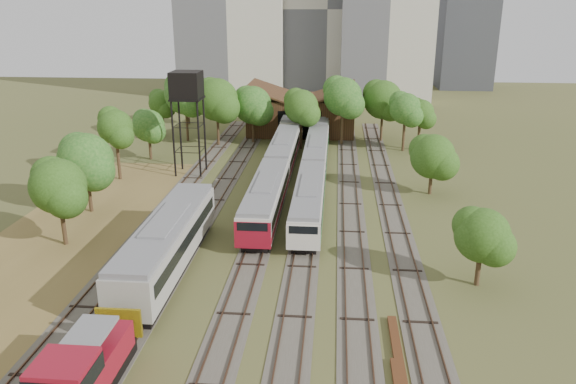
# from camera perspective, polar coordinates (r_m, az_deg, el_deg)

# --- Properties ---
(ground) EXTENTS (240.00, 240.00, 0.00)m
(ground) POSITION_cam_1_polar(r_m,az_deg,el_deg) (34.65, -3.12, -15.18)
(ground) COLOR #475123
(ground) RESTS_ON ground
(dry_grass_patch) EXTENTS (14.00, 60.00, 0.04)m
(dry_grass_patch) POSITION_cam_1_polar(r_m,az_deg,el_deg) (46.87, -24.22, -7.36)
(dry_grass_patch) COLOR brown
(dry_grass_patch) RESTS_ON ground
(tracks) EXTENTS (24.60, 80.00, 0.19)m
(tracks) POSITION_cam_1_polar(r_m,az_deg,el_deg) (57.03, -0.34, -1.04)
(tracks) COLOR #4C473D
(tracks) RESTS_ON ground
(railcar_red_set) EXTENTS (2.94, 34.58, 3.63)m
(railcar_red_set) POSITION_cam_1_polar(r_m,az_deg,el_deg) (60.42, -1.25, 1.97)
(railcar_red_set) COLOR black
(railcar_red_set) RESTS_ON ground
(railcar_green_set) EXTENTS (2.74, 52.08, 3.38)m
(railcar_green_set) POSITION_cam_1_polar(r_m,az_deg,el_deg) (68.70, 2.87, 3.91)
(railcar_green_set) COLOR black
(railcar_green_set) RESTS_ON ground
(railcar_rear) EXTENTS (3.04, 16.07, 3.76)m
(railcar_rear) POSITION_cam_1_polar(r_m,az_deg,el_deg) (86.75, 0.68, 7.19)
(railcar_rear) COLOR black
(railcar_rear) RESTS_ON ground
(shunter_locomotive) EXTENTS (2.75, 8.10, 3.60)m
(shunter_locomotive) POSITION_cam_1_polar(r_m,az_deg,el_deg) (31.25, -20.11, -16.82)
(shunter_locomotive) COLOR black
(shunter_locomotive) RESTS_ON ground
(old_grey_coach) EXTENTS (3.29, 18.00, 4.08)m
(old_grey_coach) POSITION_cam_1_polar(r_m,az_deg,el_deg) (43.10, -12.11, -5.08)
(old_grey_coach) COLOR black
(old_grey_coach) RESTS_ON ground
(water_tower) EXTENTS (3.46, 3.46, 11.95)m
(water_tower) POSITION_cam_1_polar(r_m,az_deg,el_deg) (65.72, -10.27, 10.34)
(water_tower) COLOR black
(water_tower) RESTS_ON ground
(rail_pile_far) EXTENTS (0.54, 8.60, 0.28)m
(rail_pile_far) POSITION_cam_1_polar(r_m,az_deg,el_deg) (33.82, 11.14, -16.21)
(rail_pile_far) COLOR #573019
(rail_pile_far) RESTS_ON ground
(maintenance_shed) EXTENTS (16.45, 11.55, 7.58)m
(maintenance_shed) POSITION_cam_1_polar(r_m,az_deg,el_deg) (88.13, 1.42, 7.98)
(maintenance_shed) COLOR #392614
(maintenance_shed) RESTS_ON ground
(tree_band_left) EXTENTS (7.93, 75.63, 8.56)m
(tree_band_left) POSITION_cam_1_polar(r_m,az_deg,el_deg) (57.89, -20.03, 3.46)
(tree_band_left) COLOR #382616
(tree_band_left) RESTS_ON ground
(tree_band_far) EXTENTS (35.98, 10.74, 9.91)m
(tree_band_far) POSITION_cam_1_polar(r_m,az_deg,el_deg) (79.81, -0.76, 9.31)
(tree_band_far) COLOR #382616
(tree_band_far) RESTS_ON ground
(tree_band_right) EXTENTS (5.39, 42.99, 6.99)m
(tree_band_right) POSITION_cam_1_polar(r_m,az_deg,el_deg) (59.13, 15.04, 3.32)
(tree_band_right) COLOR #382616
(tree_band_right) RESTS_ON ground
(tower_centre) EXTENTS (20.00, 18.00, 36.00)m
(tower_centre) POSITION_cam_1_polar(r_m,az_deg,el_deg) (128.48, 4.11, 18.07)
(tower_centre) COLOR beige
(tower_centre) RESTS_ON ground
(tower_far_right) EXTENTS (12.00, 12.00, 28.00)m
(tower_far_right) POSITION_cam_1_polar(r_m,az_deg,el_deg) (141.71, 17.71, 15.72)
(tower_far_right) COLOR #3C3E43
(tower_far_right) RESTS_ON ground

